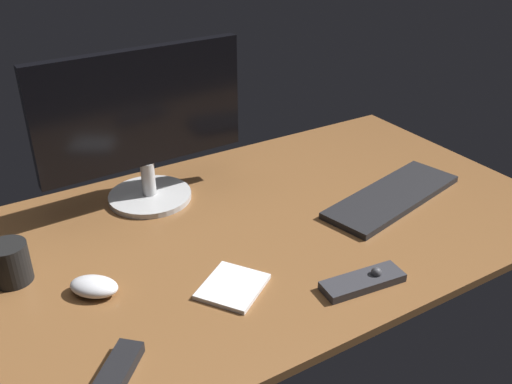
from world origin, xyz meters
TOP-DOWN VIEW (x-y plane):
  - desk at (0.00, 0.00)cm, footprint 140.00×84.00cm
  - monitor at (-20.46, 25.91)cm, footprint 52.70×21.38cm
  - keyboard at (33.21, -7.31)cm, footprint 44.44×23.16cm
  - computer_mouse at (-44.83, -4.90)cm, footprint 11.54×11.45cm
  - media_remote at (2.95, -30.90)cm, footprint 18.33×7.72cm
  - tv_remote at (-50.27, -30.35)cm, footprint 16.10×16.64cm
  - coffee_mug at (-57.81, 8.12)cm, footprint 7.96×7.96cm
  - notepad at (-20.43, -17.93)cm, footprint 17.09×16.70cm

SIDE VIEW (x-z plane):
  - desk at x=0.00cm, z-range 0.00..2.00cm
  - notepad at x=-20.43cm, z-range 2.00..2.96cm
  - keyboard at x=33.21cm, z-range 2.00..3.68cm
  - media_remote at x=2.95cm, z-range 1.33..4.63cm
  - tv_remote at x=-50.27cm, z-range 2.00..4.13cm
  - computer_mouse at x=-44.83cm, z-range 2.00..5.50cm
  - coffee_mug at x=-57.81cm, z-range 2.00..10.71cm
  - monitor at x=-20.46cm, z-range 3.70..42.96cm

